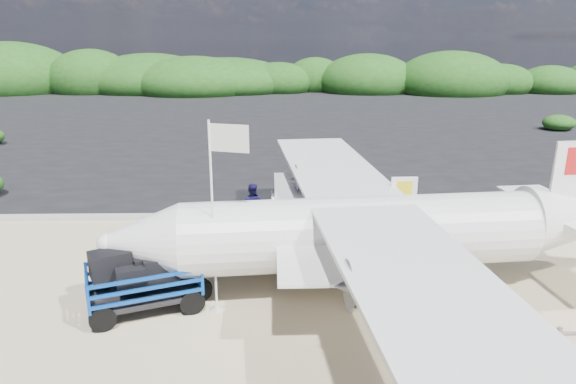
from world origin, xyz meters
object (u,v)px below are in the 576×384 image
baggage_cart (147,310)px  flagpole (217,309)px  signboard (446,317)px  crew_a (291,219)px  crew_b (252,206)px  aircraft_large (491,139)px  aircraft_small (210,111)px  crew_c (390,220)px

baggage_cart → flagpole: size_ratio=0.61×
baggage_cart → signboard: 8.01m
signboard → crew_a: crew_a is taller
flagpole → crew_b: flagpole is taller
aircraft_large → aircraft_small: (-22.16, 14.91, 0.00)m
aircraft_large → crew_a: bearing=46.9°
crew_a → aircraft_small: 35.07m
signboard → aircraft_small: size_ratio=0.21×
crew_b → aircraft_large: (16.46, 17.70, -0.88)m
baggage_cart → crew_b: 6.84m
flagpole → crew_b: size_ratio=2.94×
flagpole → crew_a: (2.13, 4.58, 0.93)m
flagpole → signboard: bearing=-4.6°
signboard → crew_a: bearing=119.7°
flagpole → aircraft_small: bearing=97.4°
crew_a → crew_b: bearing=-28.4°
flagpole → signboard: size_ratio=3.07×
baggage_cart → aircraft_small: bearing=73.9°
aircraft_large → aircraft_small: size_ratio=2.27×
signboard → crew_b: bearing=120.4°
aircraft_small → crew_a: bearing=101.0°
crew_a → crew_b: (-1.46, 1.71, -0.05)m
baggage_cart → crew_c: bearing=10.9°
crew_a → crew_c: crew_a is taller
signboard → aircraft_small: (-11.12, 39.39, 0.00)m
aircraft_large → aircraft_small: 26.71m
flagpole → signboard: 6.11m
crew_a → crew_b: 2.25m
crew_a → aircraft_large: aircraft_large is taller
flagpole → crew_c: size_ratio=3.07×
crew_a → aircraft_small: crew_a is taller
baggage_cart → aircraft_large: bearing=30.8°
baggage_cart → crew_b: (2.57, 6.27, 0.88)m
crew_b → aircraft_small: crew_b is taller
crew_b → aircraft_large: size_ratio=0.10×
baggage_cart → signboard: (8.00, -0.51, 0.00)m
signboard → crew_b: size_ratio=0.96×
crew_b → aircraft_large: bearing=-122.3°
signboard → aircraft_large: aircraft_large is taller
aircraft_small → flagpole: bearing=96.6°
crew_c → crew_a: bearing=-6.6°
baggage_cart → aircraft_small: 39.00m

